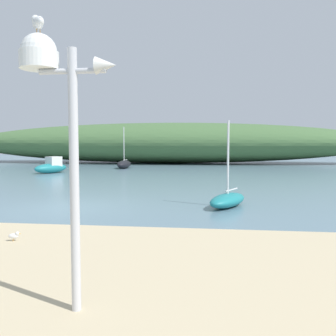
{
  "coord_description": "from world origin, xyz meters",
  "views": [
    {
      "loc": [
        5.27,
        -12.46,
        2.37
      ],
      "look_at": [
        2.87,
        7.19,
        1.0
      ],
      "focal_mm": 37.82,
      "sensor_mm": 36.0,
      "label": 1
    }
  ],
  "objects_px": {
    "seagull_on_radar": "(38,22)",
    "sailboat_by_sandbar": "(228,200)",
    "motorboat_mid_channel": "(51,167)",
    "seagull_mid_strand": "(14,236)",
    "sailboat_inner_mooring": "(124,164)",
    "mast_structure": "(52,86)"
  },
  "relations": [
    {
      "from": "sailboat_by_sandbar",
      "to": "motorboat_mid_channel",
      "type": "relative_size",
      "value": 1.03
    },
    {
      "from": "seagull_mid_strand",
      "to": "seagull_on_radar",
      "type": "bearing_deg",
      "value": -53.67
    },
    {
      "from": "sailboat_inner_mooring",
      "to": "seagull_mid_strand",
      "type": "distance_m",
      "value": 26.1
    },
    {
      "from": "sailboat_by_sandbar",
      "to": "seagull_mid_strand",
      "type": "relative_size",
      "value": 10.87
    },
    {
      "from": "motorboat_mid_channel",
      "to": "seagull_mid_strand",
      "type": "distance_m",
      "value": 21.48
    },
    {
      "from": "sailboat_inner_mooring",
      "to": "motorboat_mid_channel",
      "type": "xyz_separation_m",
      "value": [
        -4.48,
        -6.04,
        0.11
      ]
    },
    {
      "from": "seagull_on_radar",
      "to": "sailboat_by_sandbar",
      "type": "xyz_separation_m",
      "value": [
        2.8,
        8.97,
        -3.62
      ]
    },
    {
      "from": "sailboat_inner_mooring",
      "to": "motorboat_mid_channel",
      "type": "bearing_deg",
      "value": -126.53
    },
    {
      "from": "motorboat_mid_channel",
      "to": "mast_structure",
      "type": "bearing_deg",
      "value": -64.67
    },
    {
      "from": "sailboat_inner_mooring",
      "to": "motorboat_mid_channel",
      "type": "height_order",
      "value": "sailboat_inner_mooring"
    },
    {
      "from": "mast_structure",
      "to": "seagull_mid_strand",
      "type": "bearing_deg",
      "value": 128.35
    },
    {
      "from": "sailboat_inner_mooring",
      "to": "mast_structure",
      "type": "bearing_deg",
      "value": -77.67
    },
    {
      "from": "sailboat_by_sandbar",
      "to": "mast_structure",
      "type": "bearing_deg",
      "value": -106.3
    },
    {
      "from": "seagull_on_radar",
      "to": "motorboat_mid_channel",
      "type": "bearing_deg",
      "value": 114.98
    },
    {
      "from": "sailboat_by_sandbar",
      "to": "seagull_on_radar",
      "type": "bearing_deg",
      "value": -107.35
    },
    {
      "from": "seagull_mid_strand",
      "to": "mast_structure",
      "type": "bearing_deg",
      "value": -51.65
    },
    {
      "from": "sailboat_by_sandbar",
      "to": "motorboat_mid_channel",
      "type": "height_order",
      "value": "sailboat_by_sandbar"
    },
    {
      "from": "sailboat_by_sandbar",
      "to": "seagull_mid_strand",
      "type": "xyz_separation_m",
      "value": [
        -4.98,
        -6.01,
        0.04
      ]
    },
    {
      "from": "mast_structure",
      "to": "seagull_mid_strand",
      "type": "height_order",
      "value": "mast_structure"
    },
    {
      "from": "sailboat_inner_mooring",
      "to": "sailboat_by_sandbar",
      "type": "relative_size",
      "value": 1.22
    },
    {
      "from": "mast_structure",
      "to": "sailboat_by_sandbar",
      "type": "relative_size",
      "value": 1.1
    },
    {
      "from": "motorboat_mid_channel",
      "to": "sailboat_by_sandbar",
      "type": "bearing_deg",
      "value": -45.76
    }
  ]
}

